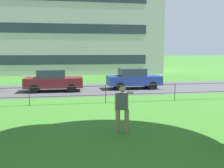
% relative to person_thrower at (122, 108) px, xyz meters
% --- Properties ---
extents(street_strip, '(80.00, 6.52, 0.01)m').
position_rel_person_thrower_xyz_m(street_strip, '(-1.80, 10.52, -0.88)').
color(street_strip, '#4C4C51').
rests_on(street_strip, ground).
extents(park_fence, '(36.28, 0.04, 1.00)m').
position_rel_person_thrower_xyz_m(park_fence, '(-1.80, 5.21, -0.22)').
color(park_fence, '#232328').
rests_on(park_fence, ground).
extents(person_thrower, '(0.76, 0.67, 1.64)m').
position_rel_person_thrower_xyz_m(person_thrower, '(0.00, 0.00, 0.00)').
color(person_thrower, '#846B4C').
rests_on(person_thrower, ground).
extents(car_maroon_right, '(4.04, 1.90, 1.54)m').
position_rel_person_thrower_xyz_m(car_maroon_right, '(-2.80, 9.94, -0.11)').
color(car_maroon_right, maroon).
rests_on(car_maroon_right, ground).
extents(car_blue_far_left, '(4.00, 1.82, 1.54)m').
position_rel_person_thrower_xyz_m(car_blue_far_left, '(3.10, 10.21, -0.11)').
color(car_blue_far_left, '#233899').
rests_on(car_blue_far_left, ground).
extents(apartment_building_background, '(30.12, 15.47, 14.85)m').
position_rel_person_thrower_xyz_m(apartment_building_background, '(-4.74, 29.80, 6.55)').
color(apartment_building_background, '#B7B2AD').
rests_on(apartment_building_background, ground).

